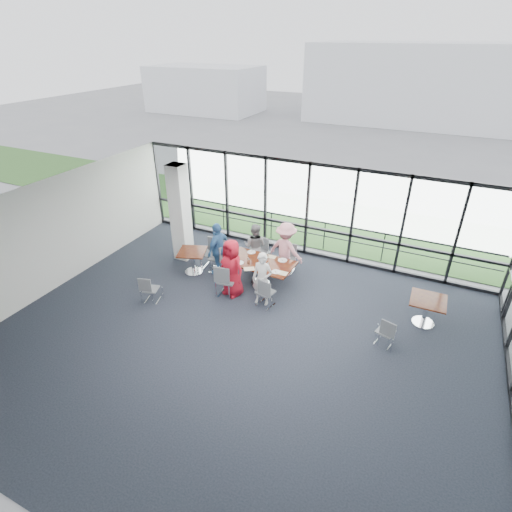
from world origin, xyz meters
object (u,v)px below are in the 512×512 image
at_px(chair_main_end, 217,258).
at_px(chair_spare_la, 151,289).
at_px(chair_main_nl, 227,280).
at_px(diner_far_left, 255,246).
at_px(chair_spare_lb, 211,254).
at_px(chair_main_fl, 263,253).
at_px(chair_main_fr, 288,259).
at_px(diner_near_left, 232,268).
at_px(diner_end, 218,249).
at_px(side_table_left, 192,255).
at_px(diner_far_right, 286,250).
at_px(main_table, 260,265).
at_px(structural_column, 180,213).
at_px(side_table_right, 428,303).
at_px(diner_near_right, 262,279).
at_px(chair_spare_r, 385,331).
at_px(chair_main_nr, 266,292).

height_order(chair_main_end, chair_spare_la, chair_main_end).
height_order(chair_main_nl, chair_spare_la, chair_main_nl).
relative_size(diner_far_left, chair_spare_lb, 1.58).
height_order(chair_main_fl, chair_main_fr, chair_main_fr).
relative_size(diner_near_left, chair_main_fr, 1.98).
bearing_deg(diner_near_left, diner_end, 153.03).
xyz_separation_m(side_table_left, chair_spare_la, (-0.20, -1.82, -0.23)).
relative_size(diner_far_right, chair_main_nl, 1.78).
distance_m(diner_near_left, diner_end, 1.26).
height_order(diner_far_left, chair_main_fl, diner_far_left).
bearing_deg(main_table, diner_far_right, 61.59).
bearing_deg(diner_far_right, chair_spare_lb, 25.23).
distance_m(main_table, chair_spare_la, 3.21).
bearing_deg(diner_end, chair_main_fl, 141.92).
distance_m(structural_column, chair_main_fl, 2.94).
distance_m(diner_end, chair_main_fr, 2.19).
relative_size(structural_column, diner_far_left, 2.10).
relative_size(side_table_right, diner_near_right, 0.56).
distance_m(diner_far_right, chair_main_fl, 1.04).
bearing_deg(chair_main_nl, side_table_left, 148.25).
xyz_separation_m(diner_near_left, diner_far_right, (0.98, 1.64, 0.01)).
bearing_deg(chair_main_fl, side_table_left, 53.11).
distance_m(diner_near_right, diner_end, 2.10).
bearing_deg(structural_column, chair_main_nl, -29.34).
xyz_separation_m(diner_far_left, chair_main_fl, (0.15, 0.28, -0.33)).
bearing_deg(chair_spare_r, chair_spare_la, -155.55).
bearing_deg(chair_main_end, chair_main_fr, 106.54).
height_order(chair_main_nl, chair_main_end, chair_main_nl).
height_order(chair_main_nr, chair_spare_r, chair_main_nr).
xyz_separation_m(chair_main_nl, chair_spare_la, (-1.78, -1.17, -0.10)).
relative_size(structural_column, chair_main_nl, 3.24).
xyz_separation_m(diner_near_left, diner_far_left, (-0.06, 1.64, -0.10)).
bearing_deg(chair_main_fr, structural_column, 5.30).
bearing_deg(structural_column, chair_spare_la, -75.98).
xyz_separation_m(diner_near_left, chair_main_fl, (0.09, 1.92, -0.44)).
distance_m(side_table_left, chair_spare_la, 1.84).
xyz_separation_m(diner_near_left, chair_main_nl, (-0.11, -0.12, -0.37)).
bearing_deg(chair_spare_r, side_table_right, 73.82).
relative_size(side_table_right, chair_main_fr, 1.01).
bearing_deg(chair_main_end, diner_end, 45.44).
distance_m(diner_end, chair_main_nl, 1.32).
bearing_deg(chair_main_fr, chair_main_nr, 88.76).
bearing_deg(diner_end, main_table, 94.99).
distance_m(main_table, diner_far_right, 0.97).
bearing_deg(diner_far_left, chair_main_nl, 83.79).
bearing_deg(chair_main_nr, main_table, 135.46).
relative_size(side_table_right, chair_main_nl, 0.89).
height_order(diner_near_left, diner_far_right, diner_far_right).
height_order(diner_end, chair_spare_lb, diner_end).
distance_m(chair_main_nr, chair_spare_r, 3.27).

